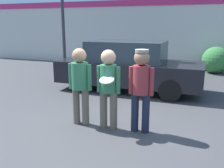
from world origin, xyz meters
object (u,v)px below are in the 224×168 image
object	(u,v)px
person_middle_with_frisbee	(108,84)
person_left	(80,80)
parked_car_near	(129,66)
shrub	(216,60)
person_right	(141,84)

from	to	relation	value
person_middle_with_frisbee	person_left	bearing A→B (deg)	177.31
person_left	parked_car_near	xyz separation A→B (m)	(0.15, 3.07, -0.18)
parked_car_near	shrub	xyz separation A→B (m)	(2.73, 4.10, -0.20)
person_left	parked_car_near	world-z (taller)	person_left
person_left	parked_car_near	bearing A→B (deg)	87.27
person_left	shrub	size ratio (longest dim) A/B	1.41
person_right	parked_car_near	distance (m)	3.24
parked_car_near	person_left	bearing A→B (deg)	-92.73
person_right	shrub	bearing A→B (deg)	77.44
parked_car_near	person_right	bearing A→B (deg)	-69.29
person_left	person_middle_with_frisbee	size ratio (longest dim) A/B	1.00
person_left	shrub	xyz separation A→B (m)	(2.88, 7.18, -0.39)
person_left	person_right	size ratio (longest dim) A/B	0.99
person_middle_with_frisbee	person_right	bearing A→B (deg)	7.05
person_left	shrub	bearing A→B (deg)	68.14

